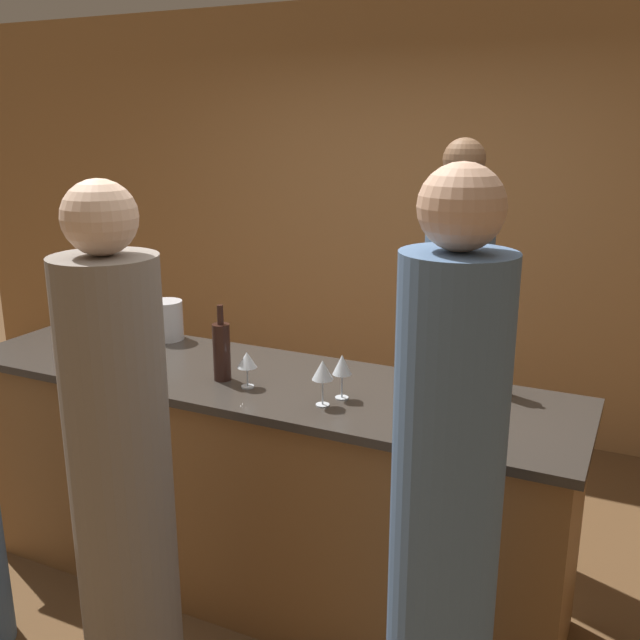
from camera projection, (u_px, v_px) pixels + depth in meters
name	position (u px, v px, depth m)	size (l,w,h in m)	color
ground_plane	(260.00, 582.00, 3.26)	(14.00, 14.00, 0.00)	brown
back_wall	(417.00, 219.00, 4.74)	(8.00, 0.06, 2.80)	#A37547
bar_counter	(257.00, 483.00, 3.12)	(2.70, 0.72, 1.00)	brown
bartender	(454.00, 360.00, 3.43)	(0.32, 0.32, 1.96)	#4C6B93
guest_0	(444.00, 538.00, 1.97)	(0.30, 0.30, 1.94)	#4C6B93
guest_1	(122.00, 488.00, 2.32)	(0.33, 0.33, 1.88)	gray
wine_bottle_0	(222.00, 351.00, 2.92)	(0.07, 0.07, 0.32)	black
wine_bottle_1	(500.00, 365.00, 2.76)	(0.07, 0.07, 0.30)	black
ice_bucket	(166.00, 320.00, 3.47)	(0.16, 0.16, 0.19)	silver
wine_glass_0	(468.00, 411.00, 2.29)	(0.06, 0.06, 0.18)	silver
wine_glass_1	(323.00, 371.00, 2.64)	(0.08, 0.08, 0.18)	silver
wine_glass_2	(436.00, 402.00, 2.36)	(0.07, 0.07, 0.18)	silver
wine_glass_3	(342.00, 366.00, 2.71)	(0.07, 0.07, 0.18)	silver
wine_glass_4	(247.00, 361.00, 2.84)	(0.08, 0.08, 0.15)	silver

